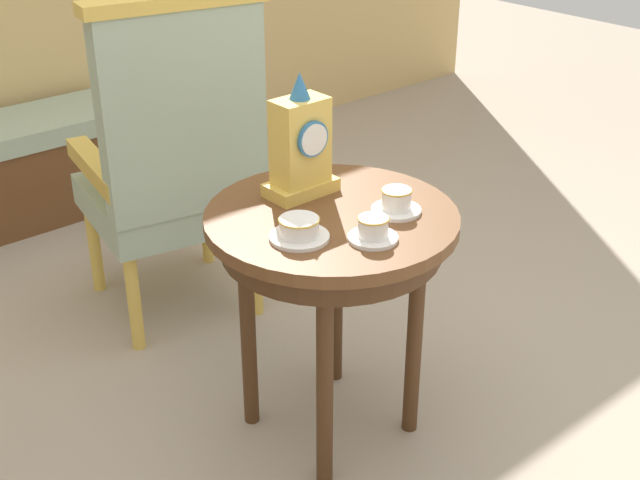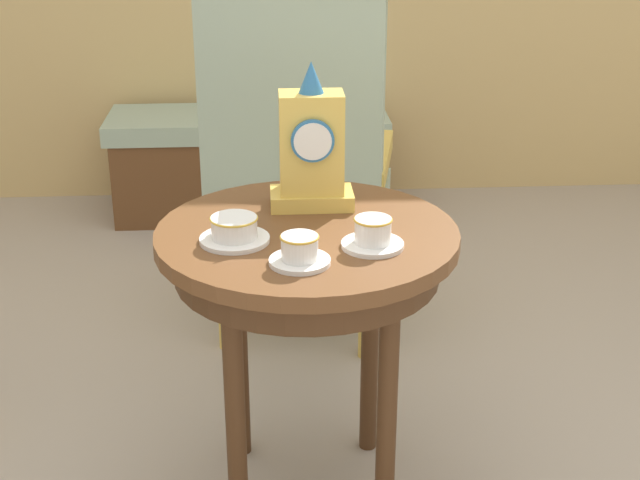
{
  "view_description": "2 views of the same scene",
  "coord_description": "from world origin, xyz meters",
  "px_view_note": "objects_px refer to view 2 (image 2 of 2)",
  "views": [
    {
      "loc": [
        -1.32,
        -1.46,
        1.65
      ],
      "look_at": [
        -0.0,
        0.07,
        0.6
      ],
      "focal_mm": 48.43,
      "sensor_mm": 36.0,
      "label": 1
    },
    {
      "loc": [
        -0.07,
        -1.78,
        1.43
      ],
      "look_at": [
        0.05,
        0.15,
        0.62
      ],
      "focal_mm": 50.91,
      "sensor_mm": 36.0,
      "label": 2
    }
  ],
  "objects_px": {
    "mantel_clock": "(311,150)",
    "window_bench": "(249,163)",
    "armchair": "(299,160)",
    "side_table": "(307,265)",
    "teacup_left": "(234,230)",
    "teacup_right": "(300,251)",
    "teacup_center": "(373,234)"
  },
  "relations": [
    {
      "from": "mantel_clock",
      "to": "window_bench",
      "type": "xyz_separation_m",
      "value": [
        -0.18,
        1.76,
        -0.6
      ]
    },
    {
      "from": "mantel_clock",
      "to": "armchair",
      "type": "height_order",
      "value": "armchair"
    },
    {
      "from": "side_table",
      "to": "armchair",
      "type": "height_order",
      "value": "armchair"
    },
    {
      "from": "teacup_left",
      "to": "teacup_right",
      "type": "height_order",
      "value": "teacup_right"
    },
    {
      "from": "teacup_left",
      "to": "teacup_right",
      "type": "bearing_deg",
      "value": -42.38
    },
    {
      "from": "armchair",
      "to": "teacup_right",
      "type": "bearing_deg",
      "value": -92.14
    },
    {
      "from": "side_table",
      "to": "mantel_clock",
      "type": "xyz_separation_m",
      "value": [
        0.02,
        0.14,
        0.22
      ]
    },
    {
      "from": "mantel_clock",
      "to": "teacup_left",
      "type": "bearing_deg",
      "value": -130.54
    },
    {
      "from": "teacup_right",
      "to": "window_bench",
      "type": "relative_size",
      "value": 0.11
    },
    {
      "from": "window_bench",
      "to": "side_table",
      "type": "bearing_deg",
      "value": -85.24
    },
    {
      "from": "side_table",
      "to": "teacup_left",
      "type": "height_order",
      "value": "teacup_left"
    },
    {
      "from": "side_table",
      "to": "window_bench",
      "type": "distance_m",
      "value": 1.95
    },
    {
      "from": "window_bench",
      "to": "mantel_clock",
      "type": "bearing_deg",
      "value": -84.27
    },
    {
      "from": "teacup_right",
      "to": "window_bench",
      "type": "xyz_separation_m",
      "value": [
        -0.14,
        2.09,
        -0.49
      ]
    },
    {
      "from": "side_table",
      "to": "armchair",
      "type": "xyz_separation_m",
      "value": [
        0.01,
        0.79,
        -0.01
      ]
    },
    {
      "from": "teacup_right",
      "to": "mantel_clock",
      "type": "bearing_deg",
      "value": 82.76
    },
    {
      "from": "teacup_left",
      "to": "teacup_right",
      "type": "relative_size",
      "value": 1.2
    },
    {
      "from": "side_table",
      "to": "teacup_center",
      "type": "bearing_deg",
      "value": -38.23
    },
    {
      "from": "side_table",
      "to": "teacup_left",
      "type": "relative_size",
      "value": 4.64
    },
    {
      "from": "mantel_clock",
      "to": "teacup_right",
      "type": "bearing_deg",
      "value": -97.24
    },
    {
      "from": "teacup_right",
      "to": "armchair",
      "type": "bearing_deg",
      "value": 87.86
    },
    {
      "from": "teacup_right",
      "to": "teacup_center",
      "type": "bearing_deg",
      "value": 25.8
    },
    {
      "from": "teacup_left",
      "to": "teacup_right",
      "type": "distance_m",
      "value": 0.18
    },
    {
      "from": "window_bench",
      "to": "teacup_center",
      "type": "bearing_deg",
      "value": -81.8
    },
    {
      "from": "teacup_left",
      "to": "teacup_center",
      "type": "relative_size",
      "value": 1.14
    },
    {
      "from": "teacup_left",
      "to": "armchair",
      "type": "height_order",
      "value": "armchair"
    },
    {
      "from": "mantel_clock",
      "to": "armchair",
      "type": "distance_m",
      "value": 0.68
    },
    {
      "from": "side_table",
      "to": "mantel_clock",
      "type": "distance_m",
      "value": 0.26
    },
    {
      "from": "side_table",
      "to": "window_bench",
      "type": "bearing_deg",
      "value": 94.76
    },
    {
      "from": "teacup_right",
      "to": "mantel_clock",
      "type": "distance_m",
      "value": 0.34
    },
    {
      "from": "teacup_left",
      "to": "armchair",
      "type": "distance_m",
      "value": 0.87
    },
    {
      "from": "mantel_clock",
      "to": "side_table",
      "type": "bearing_deg",
      "value": -97.1
    }
  ]
}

